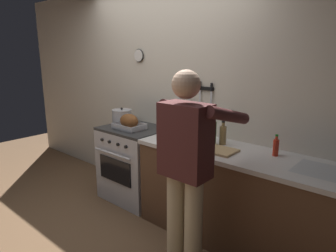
{
  "coord_description": "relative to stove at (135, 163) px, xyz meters",
  "views": [
    {
      "loc": [
        2.38,
        -1.38,
        1.78
      ],
      "look_at": [
        0.44,
        0.85,
        1.05
      ],
      "focal_mm": 32.27,
      "sensor_mm": 36.0,
      "label": 1
    }
  ],
  "objects": [
    {
      "name": "bottle_hot_sauce",
      "position": [
        1.67,
        0.12,
        0.53
      ],
      "size": [
        0.05,
        0.05,
        0.19
      ],
      "color": "red",
      "rests_on": "counter_block"
    },
    {
      "name": "bottle_vinegar",
      "position": [
        1.15,
        0.11,
        0.55
      ],
      "size": [
        0.07,
        0.07,
        0.23
      ],
      "color": "#997F4C",
      "rests_on": "counter_block"
    },
    {
      "name": "bottle_soy_sauce",
      "position": [
        1.0,
        0.04,
        0.53
      ],
      "size": [
        0.06,
        0.06,
        0.2
      ],
      "color": "black",
      "rests_on": "counter_block"
    },
    {
      "name": "bottle_olive_oil",
      "position": [
        1.08,
        0.04,
        0.57
      ],
      "size": [
        0.07,
        0.07,
        0.29
      ],
      "color": "#385623",
      "rests_on": "counter_block"
    },
    {
      "name": "stove",
      "position": [
        0.0,
        0.0,
        0.0
      ],
      "size": [
        0.76,
        0.67,
        0.9
      ],
      "color": "#BCBCC1",
      "rests_on": "ground"
    },
    {
      "name": "wall_back",
      "position": [
        0.22,
        0.36,
        0.85
      ],
      "size": [
        6.0,
        0.13,
        2.6
      ],
      "color": "beige",
      "rests_on": "ground"
    },
    {
      "name": "counter_block",
      "position": [
        1.43,
        0.0,
        0.01
      ],
      "size": [
        2.03,
        0.65,
        0.9
      ],
      "color": "brown",
      "rests_on": "ground"
    },
    {
      "name": "stock_pot",
      "position": [
        -0.24,
        0.02,
        0.54
      ],
      "size": [
        0.24,
        0.24,
        0.21
      ],
      "color": "#B7B7BC",
      "rests_on": "stove"
    },
    {
      "name": "cutting_board",
      "position": [
        1.21,
        -0.1,
        0.46
      ],
      "size": [
        0.36,
        0.24,
        0.02
      ],
      "primitive_type": "cube",
      "color": "tan",
      "rests_on": "counter_block"
    },
    {
      "name": "ground_plane",
      "position": [
        0.22,
        -0.99,
        -0.45
      ],
      "size": [
        8.0,
        8.0,
        0.0
      ],
      "primitive_type": "plane",
      "color": "brown"
    },
    {
      "name": "person_cook",
      "position": [
        1.29,
        -0.64,
        0.5
      ],
      "size": [
        0.51,
        0.63,
        1.66
      ],
      "rotation": [
        0.0,
        0.0,
        1.62
      ],
      "color": "#C6B793",
      "rests_on": "ground"
    },
    {
      "name": "roasting_pan",
      "position": [
        0.01,
        -0.08,
        0.53
      ],
      "size": [
        0.35,
        0.26,
        0.18
      ],
      "color": "#B7B7BC",
      "rests_on": "stove"
    }
  ]
}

